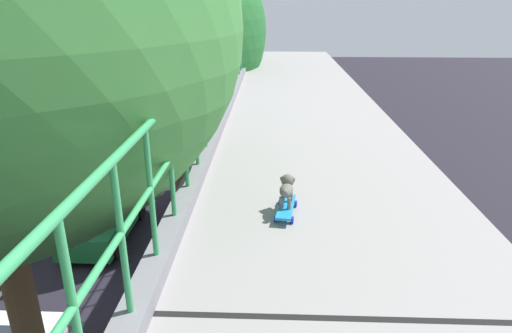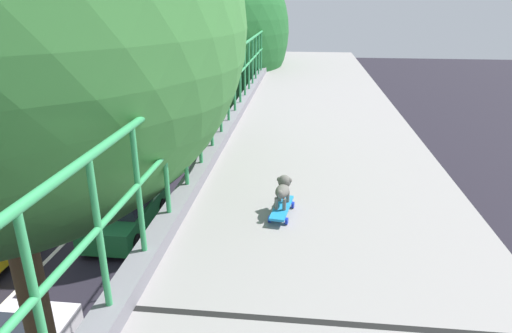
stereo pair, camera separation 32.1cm
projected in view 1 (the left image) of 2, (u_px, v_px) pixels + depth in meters
The scene contains 6 objects.
car_green_fifth at pixel (103, 217), 14.47m from camera, with size 1.81×3.90×1.57m.
city_bus at pixel (106, 106), 24.91m from camera, with size 2.54×10.80×3.06m.
roadside_tree_far at pixel (170, 32), 13.75m from camera, with size 5.99×5.99×9.40m.
roadside_tree_farthest at pixel (177, 19), 15.59m from camera, with size 4.23×4.23×8.65m.
toy_skateboard at pixel (286, 207), 4.34m from camera, with size 0.24×0.57×0.09m.
small_dog at pixel (287, 187), 4.33m from camera, with size 0.17×0.35×0.28m.
Camera 1 is at (0.64, -1.26, 7.46)m, focal length 30.92 mm.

